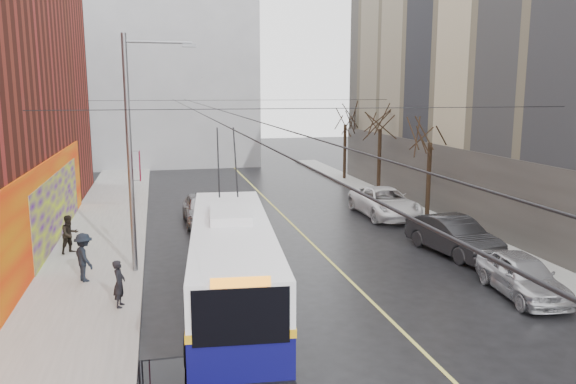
{
  "coord_description": "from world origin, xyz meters",
  "views": [
    {
      "loc": [
        -5.3,
        -11.53,
        6.97
      ],
      "look_at": [
        -0.29,
        9.85,
        2.99
      ],
      "focal_mm": 35.0,
      "sensor_mm": 36.0,
      "label": 1
    }
  ],
  "objects_px": {
    "tree_far": "(345,114)",
    "parked_car_c": "(385,202)",
    "trolleybus": "(232,263)",
    "pedestrian_a": "(119,284)",
    "tree_near": "(431,128)",
    "streetlight_pole": "(134,148)",
    "pedestrian_c": "(84,257)",
    "tree_mid": "(380,117)",
    "parked_car_b": "(454,236)",
    "following_car": "(202,209)",
    "pedestrian_b": "(70,234)",
    "parked_car_a": "(522,275)"
  },
  "relations": [
    {
      "from": "tree_far",
      "to": "parked_car_c",
      "type": "bearing_deg",
      "value": -98.9
    },
    {
      "from": "trolleybus",
      "to": "pedestrian_a",
      "type": "relative_size",
      "value": 7.65
    },
    {
      "from": "tree_near",
      "to": "parked_car_c",
      "type": "xyz_separation_m",
      "value": [
        -2.0,
        1.21,
        -4.18
      ]
    },
    {
      "from": "trolleybus",
      "to": "parked_car_c",
      "type": "bearing_deg",
      "value": 54.34
    },
    {
      "from": "parked_car_c",
      "to": "pedestrian_a",
      "type": "height_order",
      "value": "pedestrian_a"
    },
    {
      "from": "tree_near",
      "to": "streetlight_pole",
      "type": "bearing_deg",
      "value": -158.38
    },
    {
      "from": "streetlight_pole",
      "to": "tree_far",
      "type": "height_order",
      "value": "streetlight_pole"
    },
    {
      "from": "tree_far",
      "to": "trolleybus",
      "type": "distance_m",
      "value": 27.42
    },
    {
      "from": "pedestrian_c",
      "to": "tree_mid",
      "type": "bearing_deg",
      "value": -78.09
    },
    {
      "from": "tree_near",
      "to": "parked_car_b",
      "type": "height_order",
      "value": "tree_near"
    },
    {
      "from": "following_car",
      "to": "tree_far",
      "type": "bearing_deg",
      "value": 43.63
    },
    {
      "from": "following_car",
      "to": "pedestrian_b",
      "type": "relative_size",
      "value": 2.86
    },
    {
      "from": "streetlight_pole",
      "to": "parked_car_b",
      "type": "relative_size",
      "value": 1.84
    },
    {
      "from": "parked_car_c",
      "to": "following_car",
      "type": "relative_size",
      "value": 1.22
    },
    {
      "from": "tree_near",
      "to": "parked_car_a",
      "type": "distance_m",
      "value": 12.42
    },
    {
      "from": "pedestrian_a",
      "to": "tree_near",
      "type": "bearing_deg",
      "value": -48.05
    },
    {
      "from": "parked_car_a",
      "to": "parked_car_b",
      "type": "height_order",
      "value": "parked_car_b"
    },
    {
      "from": "parked_car_a",
      "to": "pedestrian_a",
      "type": "height_order",
      "value": "pedestrian_a"
    },
    {
      "from": "parked_car_a",
      "to": "pedestrian_b",
      "type": "bearing_deg",
      "value": 158.4
    },
    {
      "from": "streetlight_pole",
      "to": "parked_car_a",
      "type": "distance_m",
      "value": 14.56
    },
    {
      "from": "parked_car_a",
      "to": "tree_near",
      "type": "bearing_deg",
      "value": 85.38
    },
    {
      "from": "tree_mid",
      "to": "tree_far",
      "type": "relative_size",
      "value": 1.02
    },
    {
      "from": "tree_mid",
      "to": "pedestrian_a",
      "type": "relative_size",
      "value": 4.36
    },
    {
      "from": "pedestrian_c",
      "to": "following_car",
      "type": "bearing_deg",
      "value": -56.65
    },
    {
      "from": "tree_mid",
      "to": "parked_car_c",
      "type": "bearing_deg",
      "value": -109.08
    },
    {
      "from": "tree_near",
      "to": "tree_far",
      "type": "relative_size",
      "value": 0.97
    },
    {
      "from": "parked_car_c",
      "to": "pedestrian_b",
      "type": "height_order",
      "value": "pedestrian_b"
    },
    {
      "from": "parked_car_a",
      "to": "tree_far",
      "type": "bearing_deg",
      "value": 91.52
    },
    {
      "from": "tree_near",
      "to": "parked_car_b",
      "type": "xyz_separation_m",
      "value": [
        -2.0,
        -6.35,
        -4.17
      ]
    },
    {
      "from": "streetlight_pole",
      "to": "pedestrian_c",
      "type": "bearing_deg",
      "value": -154.89
    },
    {
      "from": "streetlight_pole",
      "to": "tree_mid",
      "type": "bearing_deg",
      "value": 40.65
    },
    {
      "from": "tree_mid",
      "to": "pedestrian_c",
      "type": "bearing_deg",
      "value": -140.8
    },
    {
      "from": "parked_car_b",
      "to": "parked_car_c",
      "type": "height_order",
      "value": "parked_car_b"
    },
    {
      "from": "tree_far",
      "to": "parked_car_c",
      "type": "relative_size",
      "value": 1.15
    },
    {
      "from": "parked_car_b",
      "to": "pedestrian_c",
      "type": "distance_m",
      "value": 15.04
    },
    {
      "from": "tree_mid",
      "to": "pedestrian_b",
      "type": "relative_size",
      "value": 4.08
    },
    {
      "from": "trolleybus",
      "to": "parked_car_b",
      "type": "height_order",
      "value": "trolleybus"
    },
    {
      "from": "parked_car_c",
      "to": "pedestrian_b",
      "type": "relative_size",
      "value": 3.48
    },
    {
      "from": "parked_car_c",
      "to": "tree_far",
      "type": "bearing_deg",
      "value": 81.36
    },
    {
      "from": "trolleybus",
      "to": "pedestrian_b",
      "type": "distance_m",
      "value": 9.48
    },
    {
      "from": "tree_mid",
      "to": "tree_near",
      "type": "bearing_deg",
      "value": -90.0
    },
    {
      "from": "pedestrian_a",
      "to": "parked_car_b",
      "type": "bearing_deg",
      "value": -66.03
    },
    {
      "from": "streetlight_pole",
      "to": "pedestrian_a",
      "type": "relative_size",
      "value": 5.87
    },
    {
      "from": "parked_car_b",
      "to": "tree_near",
      "type": "bearing_deg",
      "value": 63.77
    },
    {
      "from": "tree_far",
      "to": "parked_car_a",
      "type": "distance_m",
      "value": 25.93
    },
    {
      "from": "parked_car_a",
      "to": "pedestrian_b",
      "type": "relative_size",
      "value": 2.63
    },
    {
      "from": "following_car",
      "to": "pedestrian_c",
      "type": "xyz_separation_m",
      "value": [
        -4.92,
        -8.74,
        0.24
      ]
    },
    {
      "from": "tree_mid",
      "to": "parked_car_b",
      "type": "height_order",
      "value": "tree_mid"
    },
    {
      "from": "parked_car_b",
      "to": "parked_car_a",
      "type": "bearing_deg",
      "value": -101.88
    },
    {
      "from": "tree_far",
      "to": "parked_car_a",
      "type": "bearing_deg",
      "value": -95.12
    }
  ]
}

